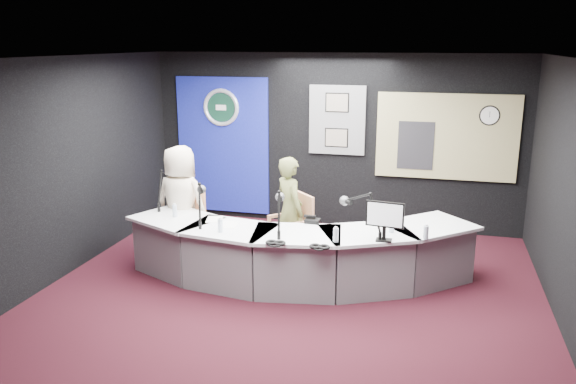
% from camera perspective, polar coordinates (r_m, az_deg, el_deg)
% --- Properties ---
extents(ground, '(6.00, 6.00, 0.00)m').
position_cam_1_polar(ground, '(7.00, -0.05, -10.49)').
color(ground, black).
rests_on(ground, ground).
extents(ceiling, '(6.00, 6.00, 0.02)m').
position_cam_1_polar(ceiling, '(6.33, -0.06, 13.09)').
color(ceiling, silver).
rests_on(ceiling, ground).
extents(wall_back, '(6.00, 0.02, 2.80)m').
position_cam_1_polar(wall_back, '(9.40, 4.55, 5.01)').
color(wall_back, black).
rests_on(wall_back, ground).
extents(wall_front, '(6.00, 0.02, 2.80)m').
position_cam_1_polar(wall_front, '(3.85, -11.49, -9.90)').
color(wall_front, black).
rests_on(wall_front, ground).
extents(wall_left, '(0.02, 6.00, 2.80)m').
position_cam_1_polar(wall_left, '(7.81, -21.89, 1.99)').
color(wall_left, black).
rests_on(wall_left, ground).
extents(wall_right, '(0.02, 6.00, 2.80)m').
position_cam_1_polar(wall_right, '(6.48, 26.56, -0.98)').
color(wall_right, black).
rests_on(wall_right, ground).
extents(broadcast_desk, '(4.50, 1.90, 0.75)m').
position_cam_1_polar(broadcast_desk, '(7.35, 0.65, -6.03)').
color(broadcast_desk, silver).
rests_on(broadcast_desk, ground).
extents(backdrop_panel, '(1.60, 0.05, 2.30)m').
position_cam_1_polar(backdrop_panel, '(9.89, -6.43, 4.58)').
color(backdrop_panel, navy).
rests_on(backdrop_panel, wall_back).
extents(agency_seal, '(0.63, 0.07, 0.63)m').
position_cam_1_polar(agency_seal, '(9.76, -6.63, 8.29)').
color(agency_seal, silver).
rests_on(agency_seal, backdrop_panel).
extents(seal_center, '(0.48, 0.01, 0.48)m').
position_cam_1_polar(seal_center, '(9.77, -6.61, 8.29)').
color(seal_center, '#0E3223').
rests_on(seal_center, backdrop_panel).
extents(pinboard, '(0.90, 0.04, 1.10)m').
position_cam_1_polar(pinboard, '(9.31, 4.87, 7.09)').
color(pinboard, slate).
rests_on(pinboard, wall_back).
extents(framed_photo_upper, '(0.34, 0.02, 0.27)m').
position_cam_1_polar(framed_photo_upper, '(9.24, 4.87, 8.79)').
color(framed_photo_upper, '#7C6C5A').
rests_on(framed_photo_upper, pinboard).
extents(framed_photo_lower, '(0.34, 0.02, 0.27)m').
position_cam_1_polar(framed_photo_lower, '(9.32, 4.80, 5.36)').
color(framed_photo_lower, '#7C6C5A').
rests_on(framed_photo_lower, pinboard).
extents(booth_window_frame, '(2.12, 0.06, 1.32)m').
position_cam_1_polar(booth_window_frame, '(9.21, 15.36, 5.28)').
color(booth_window_frame, tan).
rests_on(booth_window_frame, wall_back).
extents(booth_glow, '(2.00, 0.02, 1.20)m').
position_cam_1_polar(booth_glow, '(9.20, 15.36, 5.27)').
color(booth_glow, beige).
rests_on(booth_glow, booth_window_frame).
extents(equipment_rack, '(0.55, 0.02, 0.75)m').
position_cam_1_polar(equipment_rack, '(9.21, 12.50, 4.50)').
color(equipment_rack, black).
rests_on(equipment_rack, booth_window_frame).
extents(wall_clock, '(0.28, 0.01, 0.28)m').
position_cam_1_polar(wall_clock, '(9.16, 19.29, 7.15)').
color(wall_clock, white).
rests_on(wall_clock, booth_window_frame).
extents(armchair_left, '(0.64, 0.64, 0.88)m').
position_cam_1_polar(armchair_left, '(8.21, -10.41, -3.53)').
color(armchair_left, tan).
rests_on(armchair_left, ground).
extents(armchair_right, '(0.74, 0.74, 0.94)m').
position_cam_1_polar(armchair_right, '(7.90, 0.19, -3.80)').
color(armchair_right, tan).
rests_on(armchair_right, ground).
extents(draped_jacket, '(0.50, 0.27, 0.70)m').
position_cam_1_polar(draped_jacket, '(8.40, -10.46, -1.83)').
color(draped_jacket, '#666356').
rests_on(draped_jacket, armchair_left).
extents(person_man, '(0.85, 0.62, 1.61)m').
position_cam_1_polar(person_man, '(8.10, -10.52, -1.09)').
color(person_man, beige).
rests_on(person_man, ground).
extents(person_woman, '(0.63, 0.64, 1.49)m').
position_cam_1_polar(person_woman, '(7.82, 0.19, -1.87)').
color(person_woman, '#646836').
rests_on(person_woman, ground).
extents(computer_monitor, '(0.40, 0.07, 0.27)m').
position_cam_1_polar(computer_monitor, '(6.65, 9.55, -2.19)').
color(computer_monitor, black).
rests_on(computer_monitor, broadcast_desk).
extents(desk_phone, '(0.19, 0.15, 0.05)m').
position_cam_1_polar(desk_phone, '(7.31, 2.43, -2.86)').
color(desk_phone, black).
rests_on(desk_phone, broadcast_desk).
extents(headphones_near, '(0.19, 0.19, 0.03)m').
position_cam_1_polar(headphones_near, '(6.43, 3.14, -5.42)').
color(headphones_near, black).
rests_on(headphones_near, broadcast_desk).
extents(headphones_far, '(0.22, 0.22, 0.04)m').
position_cam_1_polar(headphones_far, '(6.54, -1.23, -5.04)').
color(headphones_far, black).
rests_on(headphones_far, broadcast_desk).
extents(paper_stack, '(0.26, 0.32, 0.00)m').
position_cam_1_polar(paper_stack, '(7.49, -7.26, -2.70)').
color(paper_stack, white).
rests_on(paper_stack, broadcast_desk).
extents(notepad, '(0.24, 0.31, 0.00)m').
position_cam_1_polar(notepad, '(7.26, -5.86, -3.22)').
color(notepad, white).
rests_on(notepad, broadcast_desk).
extents(boom_mic_a, '(0.19, 0.74, 0.60)m').
position_cam_1_polar(boom_mic_a, '(8.16, -11.99, 0.72)').
color(boom_mic_a, black).
rests_on(boom_mic_a, broadcast_desk).
extents(boom_mic_b, '(0.34, 0.70, 0.60)m').
position_cam_1_polar(boom_mic_b, '(7.36, -8.64, -0.65)').
color(boom_mic_b, black).
rests_on(boom_mic_b, broadcast_desk).
extents(boom_mic_c, '(0.27, 0.72, 0.60)m').
position_cam_1_polar(boom_mic_c, '(6.91, -0.85, -1.49)').
color(boom_mic_c, black).
rests_on(boom_mic_c, broadcast_desk).
extents(boom_mic_d, '(0.60, 0.51, 0.60)m').
position_cam_1_polar(boom_mic_d, '(6.86, 7.31, -1.74)').
color(boom_mic_d, black).
rests_on(boom_mic_d, broadcast_desk).
extents(water_bottles, '(3.26, 0.56, 0.18)m').
position_cam_1_polar(water_bottles, '(6.97, 0.19, -3.15)').
color(water_bottles, silver).
rests_on(water_bottles, broadcast_desk).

